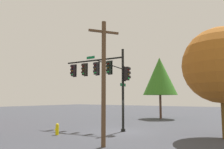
{
  "coord_description": "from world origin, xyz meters",
  "views": [
    {
      "loc": [
        -9.29,
        15.39,
        2.63
      ],
      "look_at": [
        0.76,
        0.47,
        4.6
      ],
      "focal_mm": 35.2,
      "sensor_mm": 36.0,
      "label": 1
    }
  ],
  "objects_px": {
    "utility_pole": "(104,80)",
    "tree_mid": "(160,76)",
    "signal_pole_assembly": "(102,73)",
    "fire_hydrant": "(57,129)",
    "tree_near": "(221,65)"
  },
  "relations": [
    {
      "from": "signal_pole_assembly",
      "to": "tree_mid",
      "type": "height_order",
      "value": "tree_mid"
    },
    {
      "from": "signal_pole_assembly",
      "to": "tree_near",
      "type": "distance_m",
      "value": 9.39
    },
    {
      "from": "utility_pole",
      "to": "fire_hydrant",
      "type": "bearing_deg",
      "value": -14.53
    },
    {
      "from": "utility_pole",
      "to": "tree_near",
      "type": "distance_m",
      "value": 8.35
    },
    {
      "from": "utility_pole",
      "to": "tree_mid",
      "type": "xyz_separation_m",
      "value": [
        3.77,
        -17.91,
        1.92
      ]
    },
    {
      "from": "fire_hydrant",
      "to": "tree_near",
      "type": "xyz_separation_m",
      "value": [
        -10.34,
        -5.09,
        4.47
      ]
    },
    {
      "from": "tree_mid",
      "to": "tree_near",
      "type": "bearing_deg",
      "value": 127.99
    },
    {
      "from": "signal_pole_assembly",
      "to": "fire_hydrant",
      "type": "bearing_deg",
      "value": 75.89
    },
    {
      "from": "fire_hydrant",
      "to": "tree_mid",
      "type": "distance_m",
      "value": 17.42
    },
    {
      "from": "utility_pole",
      "to": "tree_near",
      "type": "height_order",
      "value": "tree_near"
    },
    {
      "from": "tree_mid",
      "to": "utility_pole",
      "type": "bearing_deg",
      "value": 101.9
    },
    {
      "from": "signal_pole_assembly",
      "to": "utility_pole",
      "type": "relative_size",
      "value": 0.96
    },
    {
      "from": "utility_pole",
      "to": "tree_near",
      "type": "bearing_deg",
      "value": -128.91
    },
    {
      "from": "utility_pole",
      "to": "tree_mid",
      "type": "height_order",
      "value": "tree_mid"
    },
    {
      "from": "tree_mid",
      "to": "signal_pole_assembly",
      "type": "bearing_deg",
      "value": 88.34
    }
  ]
}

